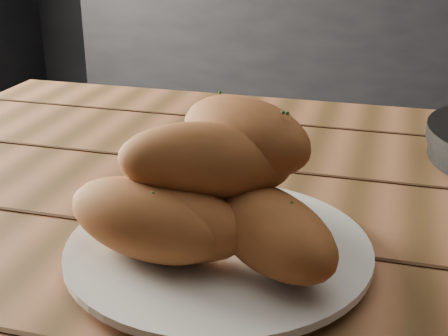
% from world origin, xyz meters
% --- Properties ---
extents(counter, '(2.80, 0.60, 0.90)m').
position_xyz_m(counter, '(0.00, 1.70, 0.45)').
color(counter, black).
rests_on(counter, ground).
extents(table, '(1.47, 0.90, 0.75)m').
position_xyz_m(table, '(0.08, -0.69, 0.65)').
color(table, '#915736').
rests_on(table, ground).
extents(plate, '(0.30, 0.30, 0.02)m').
position_xyz_m(plate, '(-0.07, -0.83, 0.76)').
color(plate, silver).
rests_on(plate, table).
extents(bread_rolls, '(0.30, 0.26, 0.14)m').
position_xyz_m(bread_rolls, '(-0.08, -0.83, 0.82)').
color(bread_rolls, '#A1562C').
rests_on(bread_rolls, plate).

